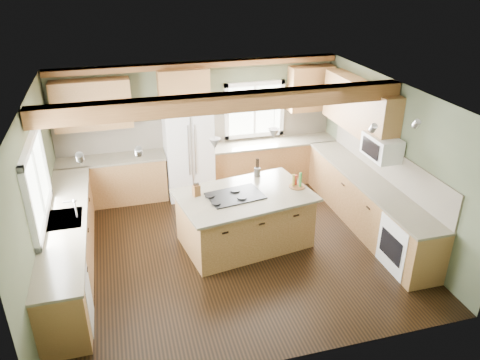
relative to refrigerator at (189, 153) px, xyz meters
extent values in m
plane|color=black|center=(0.30, -2.12, -0.90)|extent=(5.60, 5.60, 0.00)
plane|color=silver|center=(0.30, -2.12, 1.70)|extent=(5.60, 5.60, 0.00)
plane|color=#464F38|center=(0.30, 0.38, 0.40)|extent=(5.60, 0.00, 5.60)
plane|color=#464F38|center=(-2.50, -2.12, 0.40)|extent=(0.00, 5.00, 5.00)
plane|color=#464F38|center=(3.10, -2.12, 0.40)|extent=(0.00, 5.00, 5.00)
cube|color=#593519|center=(0.30, -2.03, 1.57)|extent=(5.55, 0.26, 0.26)
cube|color=#593519|center=(0.30, 0.28, 1.64)|extent=(5.55, 0.20, 0.10)
cube|color=brown|center=(0.30, 0.36, 0.31)|extent=(5.58, 0.03, 0.58)
cube|color=brown|center=(3.08, -2.07, 0.31)|extent=(0.03, 3.70, 0.58)
cube|color=brown|center=(-1.49, 0.08, -0.46)|extent=(2.02, 0.60, 0.88)
cube|color=#4B4437|center=(-1.49, 0.08, 0.00)|extent=(2.06, 0.64, 0.04)
cube|color=brown|center=(1.79, 0.08, -0.46)|extent=(2.62, 0.60, 0.88)
cube|color=#4B4437|center=(1.79, 0.08, 0.00)|extent=(2.66, 0.64, 0.04)
cube|color=brown|center=(-2.20, -2.07, -0.46)|extent=(0.60, 3.70, 0.88)
cube|color=#4B4437|center=(-2.20, -2.07, 0.00)|extent=(0.64, 3.74, 0.04)
cube|color=brown|center=(2.80, -2.07, -0.46)|extent=(0.60, 3.70, 0.88)
cube|color=#4B4437|center=(2.80, -2.07, 0.00)|extent=(0.64, 3.74, 0.04)
cube|color=brown|center=(-1.69, 0.21, 1.05)|extent=(1.40, 0.35, 0.90)
cube|color=brown|center=(0.00, 0.21, 1.25)|extent=(0.96, 0.35, 0.70)
cube|color=brown|center=(2.92, -1.22, 1.05)|extent=(0.35, 2.20, 0.90)
cube|color=brown|center=(2.60, 0.21, 1.05)|extent=(0.90, 0.35, 0.90)
cube|color=white|center=(-2.48, -2.07, 0.65)|extent=(0.04, 1.60, 1.05)
cube|color=white|center=(1.45, 0.36, 0.65)|extent=(1.10, 0.04, 1.00)
cube|color=#262628|center=(-2.20, -2.07, 0.01)|extent=(0.50, 0.65, 0.03)
cylinder|color=#B2B2B7|center=(-2.02, -2.07, 0.15)|extent=(0.02, 0.02, 0.28)
cube|color=white|center=(-2.19, -3.37, -0.47)|extent=(0.60, 0.60, 0.84)
cube|color=white|center=(2.79, -3.37, -0.47)|extent=(0.60, 0.72, 0.84)
cube|color=white|center=(2.88, -2.17, 0.65)|extent=(0.40, 0.70, 0.38)
cone|color=#B2B2B7|center=(0.08, -2.11, 0.98)|extent=(0.18, 0.18, 0.16)
cone|color=#B2B2B7|center=(1.06, -1.95, 0.98)|extent=(0.18, 0.18, 0.16)
cube|color=white|center=(0.00, 0.00, 0.00)|extent=(0.90, 0.74, 1.80)
cube|color=olive|center=(0.57, -2.03, -0.46)|extent=(2.16, 1.52, 0.88)
cube|color=#4B4437|center=(0.57, -2.03, 0.00)|extent=(2.32, 1.68, 0.04)
cube|color=black|center=(0.41, -2.06, 0.03)|extent=(0.95, 0.71, 0.02)
cube|color=brown|center=(-0.19, -1.87, 0.11)|extent=(0.13, 0.12, 0.19)
cylinder|color=#3D3831|center=(0.97, -1.42, 0.09)|extent=(0.13, 0.13, 0.15)
camera|label=1|loc=(-1.28, -8.47, 3.52)|focal=35.00mm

